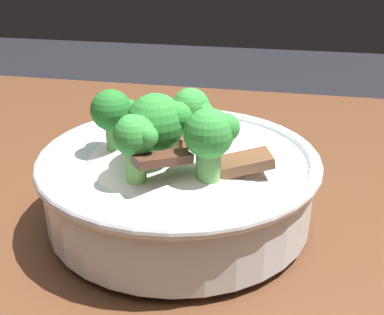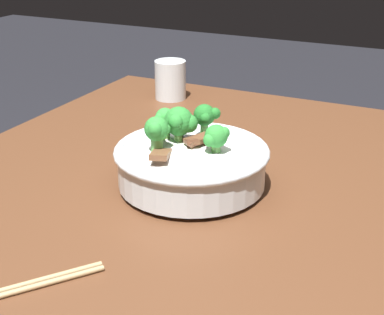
{
  "view_description": "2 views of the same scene",
  "coord_description": "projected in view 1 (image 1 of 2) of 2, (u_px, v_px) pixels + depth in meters",
  "views": [
    {
      "loc": [
        0.05,
        -0.36,
        1.04
      ],
      "look_at": [
        -0.03,
        -0.03,
        0.89
      ],
      "focal_mm": 42.93,
      "sensor_mm": 36.0,
      "label": 1
    },
    {
      "loc": [
        0.69,
        0.36,
        1.22
      ],
      "look_at": [
        -0.09,
        -0.01,
        0.84
      ],
      "focal_mm": 51.96,
      "sensor_mm": 36.0,
      "label": 2
    }
  ],
  "objects": [
    {
      "name": "rice_bowl",
      "position": [
        178.0,
        174.0,
        0.41
      ],
      "size": [
        0.25,
        0.25,
        0.13
      ],
      "color": "silver",
      "rests_on": "dining_table"
    }
  ]
}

